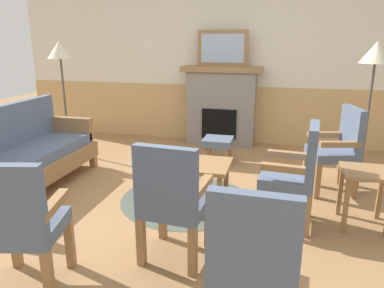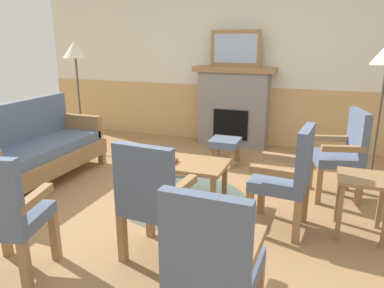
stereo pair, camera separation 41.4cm
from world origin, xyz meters
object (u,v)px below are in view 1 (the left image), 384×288
object	(u,v)px
armchair_near_fireplace	(296,171)
couch	(28,156)
fireplace	(221,105)
framed_picture	(223,48)
floor_lamp_by_chairs	(375,61)
coffee_table	(185,166)
armchair_front_left	(19,221)
book_on_table	(171,162)
footstool	(218,143)
armchair_corner_left	(254,258)
floor_lamp_by_couch	(60,57)
armchair_by_window_left	(339,146)
side_table	(366,182)
armchair_front_center	(172,198)

from	to	relation	value
armchair_near_fireplace	couch	bearing A→B (deg)	176.87
fireplace	armchair_near_fireplace	size ratio (longest dim) A/B	1.33
framed_picture	floor_lamp_by_chairs	xyz separation A→B (m)	(1.98, -1.16, -0.11)
couch	armchair_near_fireplace	xyz separation A→B (m)	(2.98, -0.16, 0.14)
coffee_table	couch	bearing A→B (deg)	-176.49
armchair_near_fireplace	armchair_front_left	distance (m)	2.31
framed_picture	book_on_table	size ratio (longest dim) A/B	4.41
framed_picture	footstool	xyz separation A→B (m)	(0.13, -0.99, -1.28)
fireplace	armchair_corner_left	size ratio (longest dim) A/B	1.33
coffee_table	book_on_table	bearing A→B (deg)	-149.75
book_on_table	floor_lamp_by_chairs	bearing A→B (deg)	29.98
footstool	floor_lamp_by_couch	xyz separation A→B (m)	(-2.32, -0.09, 1.17)
fireplace	framed_picture	world-z (taller)	framed_picture
couch	framed_picture	bearing A→B (deg)	52.57
armchair_by_window_left	armchair_corner_left	world-z (taller)	same
armchair_front_left	floor_lamp_by_couch	size ratio (longest dim) A/B	0.58
armchair_by_window_left	couch	bearing A→B (deg)	-167.35
armchair_corner_left	floor_lamp_by_couch	xyz separation A→B (m)	(-3.06, 3.00, 0.91)
armchair_corner_left	floor_lamp_by_couch	size ratio (longest dim) A/B	0.58
side_table	floor_lamp_by_chairs	bearing A→B (deg)	80.35
armchair_corner_left	armchair_by_window_left	bearing A→B (deg)	72.85
coffee_table	side_table	xyz separation A→B (m)	(1.77, -0.15, 0.05)
coffee_table	floor_lamp_by_couch	xyz separation A→B (m)	(-2.19, 1.23, 1.06)
footstool	armchair_near_fireplace	bearing A→B (deg)	-57.89
side_table	fireplace	bearing A→B (deg)	125.69
floor_lamp_by_chairs	coffee_table	bearing A→B (deg)	-150.04
book_on_table	floor_lamp_by_couch	bearing A→B (deg)	147.66
framed_picture	armchair_near_fireplace	size ratio (longest dim) A/B	0.82
book_on_table	footstool	world-z (taller)	book_on_table
coffee_table	floor_lamp_by_chairs	bearing A→B (deg)	29.96
armchair_near_fireplace	armchair_front_center	distance (m)	1.25
fireplace	armchair_by_window_left	xyz separation A→B (m)	(1.62, -1.64, -0.11)
fireplace	side_table	distance (m)	3.03
couch	book_on_table	size ratio (longest dim) A/B	9.91
floor_lamp_by_couch	floor_lamp_by_chairs	size ratio (longest dim) A/B	1.00
armchair_front_left	floor_lamp_by_chairs	distance (m)	4.01
coffee_table	armchair_near_fireplace	xyz separation A→B (m)	(1.13, -0.28, 0.15)
armchair_front_center	floor_lamp_by_chairs	bearing A→B (deg)	51.75
fireplace	framed_picture	distance (m)	0.91
couch	armchair_by_window_left	xyz separation A→B (m)	(3.47, 0.78, 0.14)
armchair_front_left	armchair_front_center	size ratio (longest dim) A/B	1.00
framed_picture	armchair_corner_left	world-z (taller)	framed_picture
fireplace	framed_picture	size ratio (longest dim) A/B	1.62
armchair_front_left	armchair_corner_left	xyz separation A→B (m)	(1.55, -0.05, 0.00)
floor_lamp_by_couch	coffee_table	bearing A→B (deg)	-29.39
book_on_table	side_table	size ratio (longest dim) A/B	0.33
book_on_table	armchair_front_left	world-z (taller)	armchair_front_left
coffee_table	armchair_by_window_left	distance (m)	1.76
fireplace	framed_picture	bearing A→B (deg)	90.00
coffee_table	armchair_corner_left	bearing A→B (deg)	-63.72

